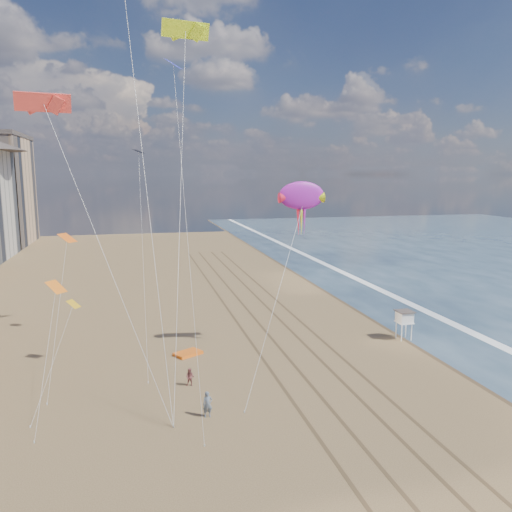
# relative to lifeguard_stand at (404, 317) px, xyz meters

# --- Properties ---
(wet_sand) EXTENTS (260.00, 260.00, 0.00)m
(wet_sand) POSITION_rel_lifeguard_stand_xyz_m (4.28, 14.30, -2.38)
(wet_sand) COLOR #42301E
(wet_sand) RESTS_ON ground
(foam) EXTENTS (260.00, 260.00, 0.00)m
(foam) POSITION_rel_lifeguard_stand_xyz_m (8.48, 14.30, -2.38)
(foam) COLOR white
(foam) RESTS_ON ground
(tracks) EXTENTS (7.68, 120.00, 0.01)m
(tracks) POSITION_rel_lifeguard_stand_xyz_m (-12.17, 4.30, -2.37)
(tracks) COLOR brown
(tracks) RESTS_ON ground
(lifeguard_stand) EXTENTS (1.71, 1.71, 3.09)m
(lifeguard_stand) POSITION_rel_lifeguard_stand_xyz_m (0.00, 0.00, 0.00)
(lifeguard_stand) COLOR white
(lifeguard_stand) RESTS_ON ground
(grounded_kite) EXTENTS (2.99, 2.65, 0.29)m
(grounded_kite) POSITION_rel_lifeguard_stand_xyz_m (-22.67, 0.74, -2.24)
(grounded_kite) COLOR orange
(grounded_kite) RESTS_ON ground
(show_kite) EXTENTS (6.30, 6.25, 20.01)m
(show_kite) POSITION_rel_lifeguard_stand_xyz_m (-11.83, -0.70, 12.84)
(show_kite) COLOR #AD1BB5
(show_kite) RESTS_ON ground
(kite_flyer_a) EXTENTS (0.72, 0.49, 1.90)m
(kite_flyer_a) POSITION_rel_lifeguard_stand_xyz_m (-22.61, -12.14, -1.43)
(kite_flyer_a) COLOR slate
(kite_flyer_a) RESTS_ON ground
(kite_flyer_b) EXTENTS (0.90, 0.81, 1.52)m
(kite_flyer_b) POSITION_rel_lifeguard_stand_xyz_m (-23.26, -6.52, -1.62)
(kite_flyer_b) COLOR brown
(kite_flyer_b) RESTS_ON ground
(parafoils) EXTENTS (16.30, 7.59, 14.47)m
(parafoils) POSITION_rel_lifeguard_stand_xyz_m (-27.48, 0.72, 29.10)
(parafoils) COLOR black
(parafoils) RESTS_ON ground
(small_kites) EXTENTS (11.15, 13.50, 20.85)m
(small_kites) POSITION_rel_lifeguard_stand_xyz_m (-29.98, -1.33, 12.13)
(small_kites) COLOR orange
(small_kites) RESTS_ON ground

